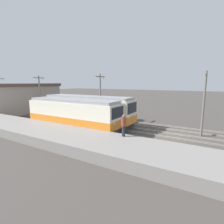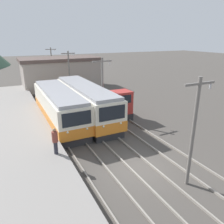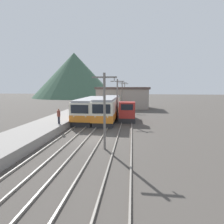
{
  "view_description": "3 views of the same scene",
  "coord_description": "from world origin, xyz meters",
  "px_view_note": "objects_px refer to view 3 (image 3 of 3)",
  "views": [
    {
      "loc": [
        -17.04,
        -3.29,
        5.25
      ],
      "look_at": [
        -0.12,
        6.59,
        1.9
      ],
      "focal_mm": 28.0,
      "sensor_mm": 36.0,
      "label": 1
    },
    {
      "loc": [
        -7.01,
        -10.17,
        8.14
      ],
      "look_at": [
        1.42,
        6.74,
        1.64
      ],
      "focal_mm": 35.0,
      "sensor_mm": 36.0,
      "label": 2
    },
    {
      "loc": [
        3.95,
        -16.44,
        5.24
      ],
      "look_at": [
        1.28,
        6.33,
        1.84
      ],
      "focal_mm": 28.0,
      "sensor_mm": 36.0,
      "label": 3
    }
  ],
  "objects_px": {
    "catenary_mast_near": "(105,108)",
    "catenary_mast_mid": "(117,98)",
    "shunting_locomotive": "(127,113)",
    "catenary_mast_far": "(122,94)",
    "commuter_train_center": "(108,109)",
    "person_on_platform": "(59,115)",
    "catenary_mast_distant": "(125,93)",
    "commuter_train_left": "(90,110)"
  },
  "relations": [
    {
      "from": "catenary_mast_near",
      "to": "catenary_mast_distant",
      "type": "distance_m",
      "value": 35.78
    },
    {
      "from": "catenary_mast_distant",
      "to": "person_on_platform",
      "type": "relative_size",
      "value": 3.49
    },
    {
      "from": "catenary_mast_far",
      "to": "catenary_mast_distant",
      "type": "bearing_deg",
      "value": 90.0
    },
    {
      "from": "catenary_mast_far",
      "to": "person_on_platform",
      "type": "distance_m",
      "value": 19.59
    },
    {
      "from": "catenary_mast_mid",
      "to": "person_on_platform",
      "type": "relative_size",
      "value": 3.49
    },
    {
      "from": "shunting_locomotive",
      "to": "catenary_mast_mid",
      "type": "bearing_deg",
      "value": -155.48
    },
    {
      "from": "catenary_mast_near",
      "to": "person_on_platform",
      "type": "distance_m",
      "value": 8.47
    },
    {
      "from": "shunting_locomotive",
      "to": "person_on_platform",
      "type": "xyz_separation_m",
      "value": [
        -7.82,
        -7.22,
        0.63
      ]
    },
    {
      "from": "commuter_train_left",
      "to": "catenary_mast_near",
      "type": "xyz_separation_m",
      "value": [
        4.31,
        -12.72,
        1.86
      ]
    },
    {
      "from": "shunting_locomotive",
      "to": "catenary_mast_near",
      "type": "xyz_separation_m",
      "value": [
        -1.49,
        -12.61,
        2.25
      ]
    },
    {
      "from": "commuter_train_center",
      "to": "catenary_mast_near",
      "type": "distance_m",
      "value": 13.15
    },
    {
      "from": "commuter_train_center",
      "to": "catenary_mast_far",
      "type": "xyz_separation_m",
      "value": [
        1.51,
        10.92,
        1.8
      ]
    },
    {
      "from": "commuter_train_left",
      "to": "person_on_platform",
      "type": "distance_m",
      "value": 7.62
    },
    {
      "from": "commuter_train_center",
      "to": "shunting_locomotive",
      "type": "height_order",
      "value": "commuter_train_center"
    },
    {
      "from": "catenary_mast_far",
      "to": "commuter_train_left",
      "type": "bearing_deg",
      "value": -111.17
    },
    {
      "from": "catenary_mast_mid",
      "to": "person_on_platform",
      "type": "xyz_separation_m",
      "value": [
        -6.33,
        -6.54,
        -1.62
      ]
    },
    {
      "from": "commuter_train_center",
      "to": "person_on_platform",
      "type": "height_order",
      "value": "commuter_train_center"
    },
    {
      "from": "catenary_mast_near",
      "to": "catenary_mast_mid",
      "type": "height_order",
      "value": "same"
    },
    {
      "from": "commuter_train_left",
      "to": "catenary_mast_far",
      "type": "relative_size",
      "value": 1.83
    },
    {
      "from": "commuter_train_center",
      "to": "catenary_mast_near",
      "type": "bearing_deg",
      "value": -83.35
    },
    {
      "from": "commuter_train_left",
      "to": "person_on_platform",
      "type": "bearing_deg",
      "value": -105.39
    },
    {
      "from": "commuter_train_left",
      "to": "catenary_mast_mid",
      "type": "distance_m",
      "value": 4.76
    },
    {
      "from": "catenary_mast_far",
      "to": "person_on_platform",
      "type": "bearing_deg",
      "value": -108.91
    },
    {
      "from": "commuter_train_center",
      "to": "catenary_mast_far",
      "type": "bearing_deg",
      "value": 82.13
    },
    {
      "from": "shunting_locomotive",
      "to": "catenary_mast_near",
      "type": "bearing_deg",
      "value": -96.75
    },
    {
      "from": "person_on_platform",
      "to": "catenary_mast_far",
      "type": "bearing_deg",
      "value": 71.09
    },
    {
      "from": "catenary_mast_distant",
      "to": "commuter_train_left",
      "type": "bearing_deg",
      "value": -100.59
    },
    {
      "from": "commuter_train_left",
      "to": "catenary_mast_near",
      "type": "bearing_deg",
      "value": -71.29
    },
    {
      "from": "catenary_mast_near",
      "to": "catenary_mast_far",
      "type": "relative_size",
      "value": 1.0
    },
    {
      "from": "catenary_mast_near",
      "to": "catenary_mast_distant",
      "type": "bearing_deg",
      "value": 90.0
    },
    {
      "from": "commuter_train_center",
      "to": "catenary_mast_mid",
      "type": "bearing_deg",
      "value": -33.82
    },
    {
      "from": "commuter_train_left",
      "to": "catenary_mast_distant",
      "type": "xyz_separation_m",
      "value": [
        4.31,
        23.05,
        1.86
      ]
    },
    {
      "from": "commuter_train_center",
      "to": "shunting_locomotive",
      "type": "bearing_deg",
      "value": -6.29
    },
    {
      "from": "shunting_locomotive",
      "to": "catenary_mast_distant",
      "type": "height_order",
      "value": "catenary_mast_distant"
    },
    {
      "from": "catenary_mast_near",
      "to": "catenary_mast_mid",
      "type": "bearing_deg",
      "value": 90.0
    },
    {
      "from": "catenary_mast_mid",
      "to": "commuter_train_left",
      "type": "bearing_deg",
      "value": 169.5
    },
    {
      "from": "shunting_locomotive",
      "to": "commuter_train_left",
      "type": "bearing_deg",
      "value": 178.83
    },
    {
      "from": "shunting_locomotive",
      "to": "catenary_mast_near",
      "type": "relative_size",
      "value": 0.84
    },
    {
      "from": "commuter_train_left",
      "to": "catenary_mast_mid",
      "type": "height_order",
      "value": "catenary_mast_mid"
    },
    {
      "from": "catenary_mast_distant",
      "to": "catenary_mast_mid",
      "type": "bearing_deg",
      "value": -90.0
    },
    {
      "from": "shunting_locomotive",
      "to": "catenary_mast_far",
      "type": "distance_m",
      "value": 11.57
    },
    {
      "from": "catenary_mast_mid",
      "to": "catenary_mast_far",
      "type": "bearing_deg",
      "value": 90.0
    }
  ]
}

